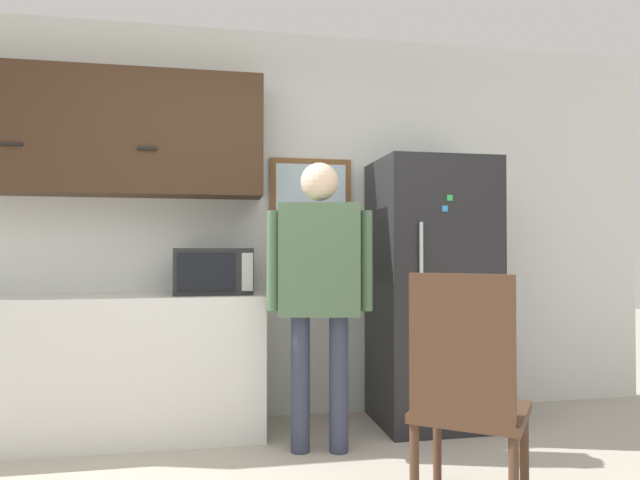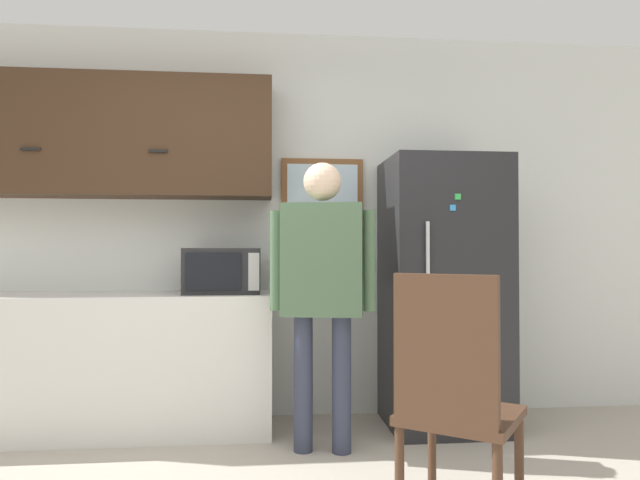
# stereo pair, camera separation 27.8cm
# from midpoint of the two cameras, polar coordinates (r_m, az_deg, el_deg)

# --- Properties ---
(back_wall) EXTENTS (6.00, 0.06, 2.70)m
(back_wall) POSITION_cam_midpoint_polar(r_m,az_deg,el_deg) (4.04, -3.20, 1.68)
(back_wall) COLOR silver
(back_wall) RESTS_ON ground_plane
(counter) EXTENTS (2.22, 0.57, 0.88)m
(counter) POSITION_cam_midpoint_polar(r_m,az_deg,el_deg) (3.90, -19.61, -11.59)
(counter) COLOR silver
(counter) RESTS_ON ground_plane
(upper_cabinets) EXTENTS (2.22, 0.35, 0.79)m
(upper_cabinets) POSITION_cam_midpoint_polar(r_m,az_deg,el_deg) (4.02, -19.05, 9.75)
(upper_cabinets) COLOR #3D2819
(microwave) EXTENTS (0.48, 0.38, 0.29)m
(microwave) POSITION_cam_midpoint_polar(r_m,az_deg,el_deg) (3.71, -7.59, -3.07)
(microwave) COLOR #232326
(microwave) RESTS_ON counter
(person) EXTENTS (0.60, 0.31, 1.67)m
(person) POSITION_cam_midpoint_polar(r_m,az_deg,el_deg) (3.29, 2.66, -3.46)
(person) COLOR #33384C
(person) RESTS_ON ground_plane
(refrigerator) EXTENTS (0.74, 0.71, 1.76)m
(refrigerator) POSITION_cam_midpoint_polar(r_m,az_deg,el_deg) (3.90, 14.19, -5.08)
(refrigerator) COLOR #232326
(refrigerator) RESTS_ON ground_plane
(chair) EXTENTS (0.63, 0.63, 1.06)m
(chair) POSITION_cam_midpoint_polar(r_m,az_deg,el_deg) (2.50, 16.47, -14.52)
(chair) COLOR #472D1E
(chair) RESTS_ON ground_plane
(window) EXTENTS (0.58, 0.05, 0.84)m
(window) POSITION_cam_midpoint_polar(r_m,az_deg,el_deg) (4.03, 2.21, 2.18)
(window) COLOR brown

